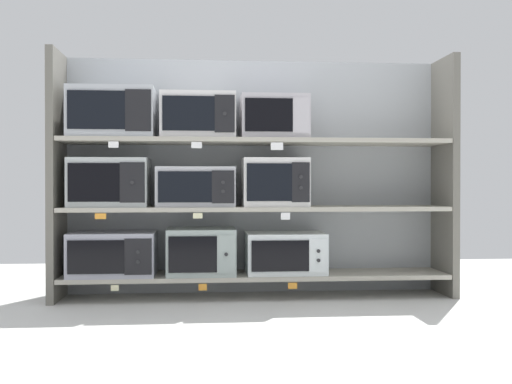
% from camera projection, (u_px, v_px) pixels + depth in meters
% --- Properties ---
extents(ground, '(6.64, 6.00, 0.02)m').
position_uv_depth(ground, '(272.00, 332.00, 3.31)').
color(ground, silver).
extents(back_panel, '(2.84, 0.04, 1.68)m').
position_uv_depth(back_panel, '(253.00, 177.00, 4.53)').
color(back_panel, '#9EA3A8').
rests_on(back_panel, ground).
extents(upright_left, '(0.05, 0.42, 1.68)m').
position_uv_depth(upright_left, '(57.00, 176.00, 4.18)').
color(upright_left, '#68645B').
rests_on(upright_left, ground).
extents(upright_right, '(0.05, 0.42, 1.68)m').
position_uv_depth(upright_right, '(445.00, 176.00, 4.41)').
color(upright_right, '#68645B').
rests_on(upright_right, ground).
extents(shelf_0, '(2.64, 0.42, 0.03)m').
position_uv_depth(shelf_0, '(256.00, 275.00, 4.31)').
color(shelf_0, '#ADA899').
rests_on(shelf_0, ground).
extents(microwave_0, '(0.57, 0.43, 0.29)m').
position_uv_depth(microwave_0, '(113.00, 254.00, 4.22)').
color(microwave_0, '#9A9CAB').
rests_on(microwave_0, shelf_0).
extents(microwave_1, '(0.46, 0.42, 0.32)m').
position_uv_depth(microwave_1, '(201.00, 251.00, 4.27)').
color(microwave_1, '#98A6A1').
rests_on(microwave_1, shelf_0).
extents(microwave_2, '(0.54, 0.39, 0.28)m').
position_uv_depth(microwave_2, '(285.00, 253.00, 4.32)').
color(microwave_2, silver).
rests_on(microwave_2, shelf_0).
extents(price_tag_0, '(0.05, 0.00, 0.04)m').
position_uv_depth(price_tag_0, '(115.00, 288.00, 4.02)').
color(price_tag_0, beige).
extents(price_tag_1, '(0.05, 0.00, 0.04)m').
position_uv_depth(price_tag_1, '(203.00, 287.00, 4.06)').
color(price_tag_1, orange).
extents(price_tag_2, '(0.06, 0.00, 0.04)m').
position_uv_depth(price_tag_2, '(293.00, 286.00, 4.11)').
color(price_tag_2, orange).
extents(shelf_1, '(2.64, 0.42, 0.03)m').
position_uv_depth(shelf_1, '(256.00, 209.00, 4.30)').
color(shelf_1, '#ADA899').
extents(microwave_3, '(0.52, 0.37, 0.33)m').
position_uv_depth(microwave_3, '(110.00, 183.00, 4.21)').
color(microwave_3, '#B5BDBC').
rests_on(microwave_3, shelf_1).
extents(microwave_4, '(0.53, 0.37, 0.27)m').
position_uv_depth(microwave_4, '(196.00, 187.00, 4.26)').
color(microwave_4, '#B4B5BB').
rests_on(microwave_4, shelf_1).
extents(microwave_5, '(0.45, 0.38, 0.33)m').
position_uv_depth(microwave_5, '(275.00, 182.00, 4.31)').
color(microwave_5, silver).
rests_on(microwave_5, shelf_1).
extents(price_tag_3, '(0.07, 0.00, 0.04)m').
position_uv_depth(price_tag_3, '(101.00, 216.00, 4.00)').
color(price_tag_3, orange).
extents(price_tag_4, '(0.06, 0.00, 0.04)m').
position_uv_depth(price_tag_4, '(198.00, 216.00, 4.06)').
color(price_tag_4, beige).
extents(price_tag_5, '(0.06, 0.00, 0.05)m').
position_uv_depth(price_tag_5, '(285.00, 216.00, 4.11)').
color(price_tag_5, white).
extents(shelf_2, '(2.64, 0.42, 0.03)m').
position_uv_depth(shelf_2, '(256.00, 142.00, 4.30)').
color(shelf_2, '#ADA899').
extents(microwave_6, '(0.57, 0.40, 0.34)m').
position_uv_depth(microwave_6, '(113.00, 113.00, 4.21)').
color(microwave_6, '#B4B9C0').
rests_on(microwave_6, shelf_2).
extents(microwave_7, '(0.51, 0.38, 0.31)m').
position_uv_depth(microwave_7, '(198.00, 116.00, 4.26)').
color(microwave_7, silver).
rests_on(microwave_7, shelf_2).
extents(microwave_8, '(0.46, 0.37, 0.30)m').
position_uv_depth(microwave_8, '(274.00, 118.00, 4.30)').
color(microwave_8, '#B9B4BA').
rests_on(microwave_8, shelf_2).
extents(price_tag_6, '(0.06, 0.00, 0.04)m').
position_uv_depth(price_tag_6, '(113.00, 145.00, 4.01)').
color(price_tag_6, white).
extents(price_tag_7, '(0.07, 0.00, 0.04)m').
position_uv_depth(price_tag_7, '(197.00, 145.00, 4.05)').
color(price_tag_7, white).
extents(price_tag_8, '(0.08, 0.00, 0.05)m').
position_uv_depth(price_tag_8, '(277.00, 146.00, 4.10)').
color(price_tag_8, white).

